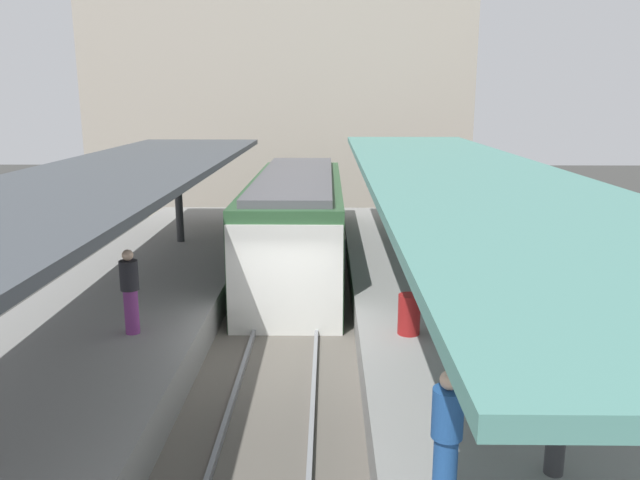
{
  "coord_description": "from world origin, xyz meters",
  "views": [
    {
      "loc": [
        0.98,
        -11.81,
        5.58
      ],
      "look_at": [
        0.76,
        4.89,
        1.71
      ],
      "focal_mm": 34.81,
      "sensor_mm": 36.0,
      "label": 1
    }
  ],
  "objects_px": {
    "passenger_far_end": "(130,290)",
    "litter_bin": "(409,314)",
    "platform_sign": "(448,211)",
    "passenger_near_bench": "(447,435)",
    "commuter_train": "(296,225)",
    "platform_bench": "(440,281)",
    "passenger_mid_platform": "(563,313)"
  },
  "relations": [
    {
      "from": "platform_bench",
      "to": "litter_bin",
      "type": "xyz_separation_m",
      "value": [
        -0.98,
        -2.09,
        -0.06
      ]
    },
    {
      "from": "platform_sign",
      "to": "passenger_near_bench",
      "type": "xyz_separation_m",
      "value": [
        -1.81,
        -9.79,
        -0.78
      ]
    },
    {
      "from": "platform_bench",
      "to": "commuter_train",
      "type": "bearing_deg",
      "value": 125.33
    },
    {
      "from": "passenger_mid_platform",
      "to": "platform_bench",
      "type": "bearing_deg",
      "value": 114.79
    },
    {
      "from": "commuter_train",
      "to": "platform_bench",
      "type": "bearing_deg",
      "value": -54.67
    },
    {
      "from": "platform_bench",
      "to": "passenger_mid_platform",
      "type": "height_order",
      "value": "passenger_mid_platform"
    },
    {
      "from": "platform_bench",
      "to": "platform_sign",
      "type": "relative_size",
      "value": 0.63
    },
    {
      "from": "commuter_train",
      "to": "passenger_far_end",
      "type": "bearing_deg",
      "value": -111.98
    },
    {
      "from": "commuter_train",
      "to": "platform_bench",
      "type": "relative_size",
      "value": 7.52
    },
    {
      "from": "passenger_far_end",
      "to": "litter_bin",
      "type": "bearing_deg",
      "value": 0.45
    },
    {
      "from": "passenger_mid_platform",
      "to": "passenger_far_end",
      "type": "relative_size",
      "value": 1.0
    },
    {
      "from": "platform_sign",
      "to": "passenger_near_bench",
      "type": "distance_m",
      "value": 9.99
    },
    {
      "from": "passenger_mid_platform",
      "to": "passenger_near_bench",
      "type": "bearing_deg",
      "value": -124.98
    },
    {
      "from": "passenger_mid_platform",
      "to": "passenger_far_end",
      "type": "bearing_deg",
      "value": 171.39
    },
    {
      "from": "passenger_far_end",
      "to": "passenger_near_bench",
      "type": "bearing_deg",
      "value": -44.69
    },
    {
      "from": "passenger_near_bench",
      "to": "litter_bin",
      "type": "bearing_deg",
      "value": 87.29
    },
    {
      "from": "passenger_near_bench",
      "to": "passenger_mid_platform",
      "type": "relative_size",
      "value": 0.95
    },
    {
      "from": "platform_sign",
      "to": "passenger_far_end",
      "type": "relative_size",
      "value": 1.3
    },
    {
      "from": "platform_sign",
      "to": "passenger_mid_platform",
      "type": "distance_m",
      "value": 5.96
    },
    {
      "from": "platform_sign",
      "to": "passenger_far_end",
      "type": "height_order",
      "value": "platform_sign"
    },
    {
      "from": "litter_bin",
      "to": "passenger_far_end",
      "type": "xyz_separation_m",
      "value": [
        -5.47,
        -0.04,
        0.49
      ]
    },
    {
      "from": "platform_bench",
      "to": "passenger_near_bench",
      "type": "bearing_deg",
      "value": -99.51
    },
    {
      "from": "platform_bench",
      "to": "passenger_far_end",
      "type": "distance_m",
      "value": 6.8
    },
    {
      "from": "platform_sign",
      "to": "litter_bin",
      "type": "height_order",
      "value": "platform_sign"
    },
    {
      "from": "commuter_train",
      "to": "passenger_near_bench",
      "type": "xyz_separation_m",
      "value": [
        2.33,
        -12.32,
        0.11
      ]
    },
    {
      "from": "litter_bin",
      "to": "passenger_near_bench",
      "type": "height_order",
      "value": "passenger_near_bench"
    },
    {
      "from": "platform_sign",
      "to": "litter_bin",
      "type": "xyz_separation_m",
      "value": [
        -1.57,
        -4.59,
        -1.22
      ]
    },
    {
      "from": "platform_sign",
      "to": "passenger_mid_platform",
      "type": "relative_size",
      "value": 1.3
    },
    {
      "from": "platform_bench",
      "to": "litter_bin",
      "type": "height_order",
      "value": "platform_bench"
    },
    {
      "from": "commuter_train",
      "to": "platform_bench",
      "type": "xyz_separation_m",
      "value": [
        3.56,
        -5.02,
        -0.26
      ]
    },
    {
      "from": "passenger_near_bench",
      "to": "passenger_mid_platform",
      "type": "distance_m",
      "value": 4.83
    },
    {
      "from": "platform_bench",
      "to": "platform_sign",
      "type": "bearing_deg",
      "value": 76.7
    }
  ]
}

